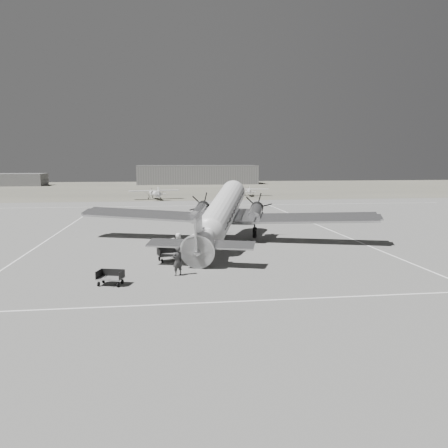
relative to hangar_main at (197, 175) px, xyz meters
The scene contains 16 objects.
ground 120.15m from the hangar_main, 92.39° to the right, with size 260.00×260.00×0.00m, color slate.
taxi_line_near 134.13m from the hangar_main, 92.14° to the right, with size 60.00×0.15×0.01m, color white.
taxi_line_right 120.25m from the hangar_main, 86.66° to the right, with size 0.15×80.00×0.01m, color white.
taxi_line_left 112.43m from the hangar_main, 101.81° to the right, with size 0.15×60.00×0.01m, color white.
taxi_line_horizon 80.22m from the hangar_main, 93.58° to the right, with size 90.00×0.15×0.01m, color white.
grass_infield 25.71m from the hangar_main, 101.31° to the right, with size 260.00×90.00×0.01m, color #666356.
hangar_main is the anchor object (origin of this frame).
shed_secondary 60.22m from the hangar_main, behind, with size 18.00×10.00×4.00m, color #5C5C5C.
dc3_airliner 117.30m from the hangar_main, 93.08° to the right, with size 29.20×20.26×5.56m, color #ABABAE, non-canonical shape.
light_plane_left 67.13m from the hangar_main, 101.66° to the right, with size 10.43×8.47×2.17m, color silver, non-canonical shape.
light_plane_right 59.46m from the hangar_main, 82.70° to the right, with size 9.15×7.42×1.90m, color silver, non-canonical shape.
baggage_cart_near 124.00m from the hangar_main, 95.16° to the right, with size 1.83×1.29×1.04m, color #5C5C5C, non-canonical shape.
baggage_cart_far 130.60m from the hangar_main, 96.54° to the right, with size 1.64×1.16×0.92m, color #5C5C5C, non-canonical shape.
ground_crew 128.39m from the hangar_main, 94.76° to the right, with size 0.73×0.48×2.00m, color #2F2F2F.
ramp_agent 122.87m from the hangar_main, 95.05° to the right, with size 0.79×0.62×1.63m, color silver.
passenger 121.45m from the hangar_main, 94.90° to the right, with size 0.87×0.57×1.79m, color beige.
Camera 1 is at (-6.37, -36.80, 7.56)m, focal length 35.00 mm.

